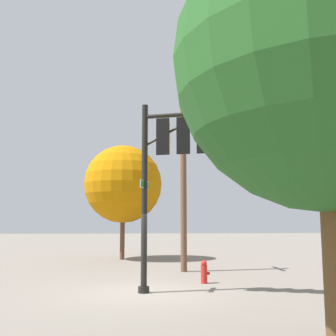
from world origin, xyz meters
TOP-DOWN VIEW (x-y plane):
  - ground_plane at (0.00, 0.00)m, footprint 120.00×120.00m
  - signal_pole_assembly at (1.83, -0.55)m, footprint 4.36×1.94m
  - utility_pole at (1.91, 5.22)m, footprint 0.29×1.80m
  - fire_hydrant at (2.26, 1.77)m, footprint 0.33×0.24m
  - tree_near at (-1.09, 11.17)m, footprint 4.70×4.70m
  - tree_mid at (2.66, -7.40)m, footprint 4.76×4.76m

SIDE VIEW (x-z plane):
  - ground_plane at x=0.00m, z-range 0.00..0.00m
  - fire_hydrant at x=2.26m, z-range 0.00..0.83m
  - utility_pole at x=1.91m, z-range 0.13..7.81m
  - tree_near at x=-1.09m, z-range 1.07..7.92m
  - signal_pole_assembly at x=1.83m, z-range 1.59..7.79m
  - tree_mid at x=2.66m, z-range 1.19..8.35m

